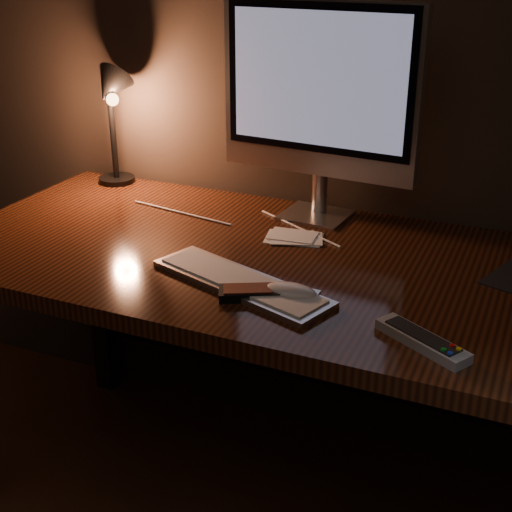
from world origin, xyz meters
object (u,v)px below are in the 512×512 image
at_px(tv_remote, 422,340).
at_px(desk_lamp, 111,104).
at_px(mouse, 291,293).
at_px(desk, 286,294).
at_px(keyboard, 241,282).
at_px(media_remote, 257,292).
at_px(monitor, 319,95).

height_order(tv_remote, desk_lamp, desk_lamp).
relative_size(mouse, tv_remote, 0.59).
bearing_deg(desk, desk_lamp, 160.57).
height_order(keyboard, desk_lamp, desk_lamp).
height_order(desk, tv_remote, tv_remote).
xyz_separation_m(desk, desk_lamp, (-0.62, 0.22, 0.37)).
bearing_deg(desk_lamp, media_remote, -55.22).
relative_size(media_remote, tv_remote, 0.88).
distance_m(desk, media_remote, 0.31).
bearing_deg(tv_remote, keyboard, -162.61).
distance_m(monitor, media_remote, 0.57).
xyz_separation_m(mouse, desk_lamp, (-0.73, 0.47, 0.23)).
bearing_deg(keyboard, media_remote, -14.88).
xyz_separation_m(monitor, tv_remote, (0.39, -0.54, -0.31)).
height_order(monitor, desk_lamp, monitor).
bearing_deg(tv_remote, desk_lamp, -178.35).
xyz_separation_m(mouse, media_remote, (-0.06, -0.02, 0.00)).
xyz_separation_m(tv_remote, desk_lamp, (-1.01, 0.55, 0.23)).
height_order(mouse, media_remote, media_remote).
relative_size(desk, media_remote, 9.82).
xyz_separation_m(monitor, desk_lamp, (-0.62, 0.01, -0.08)).
relative_size(media_remote, desk_lamp, 0.45).
bearing_deg(tv_remote, media_remote, -159.01).
relative_size(desk, mouse, 14.59).
bearing_deg(monitor, mouse, -71.81).
xyz_separation_m(monitor, media_remote, (0.04, -0.48, -0.31)).
bearing_deg(mouse, media_remote, -160.76).
relative_size(keyboard, mouse, 3.86).
bearing_deg(monitor, tv_remote, -49.19).
xyz_separation_m(media_remote, tv_remote, (0.35, -0.06, 0.00)).
distance_m(desk, tv_remote, 0.52).
bearing_deg(mouse, desk_lamp, 146.93).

